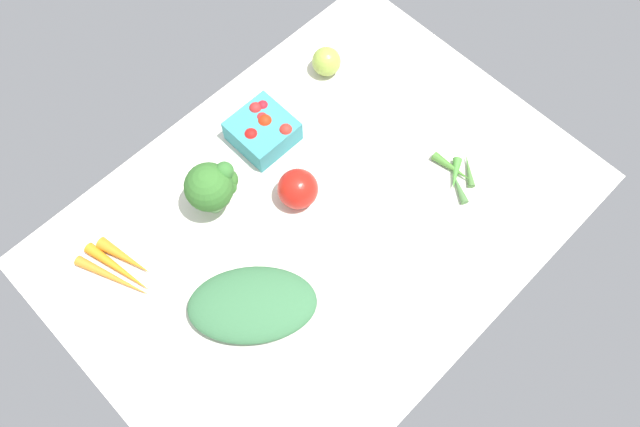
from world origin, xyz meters
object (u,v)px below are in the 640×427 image
berry_basket (263,130)px  okra_pile (457,174)px  bell_pepper_red (299,188)px  broccoli_head (212,187)px  carrot_bunch (119,267)px  heirloom_tomato_green (326,61)px  leafy_greens_clump (252,305)px

berry_basket → okra_pile: bearing=122.4°
bell_pepper_red → okra_pile: 33.18cm
bell_pepper_red → okra_pile: bearing=143.8°
broccoli_head → carrot_bunch: size_ratio=0.78×
carrot_bunch → bell_pepper_red: bearing=159.9°
broccoli_head → okra_pile: size_ratio=1.07×
heirloom_tomato_green → okra_pile: 38.32cm
leafy_greens_clump → carrot_bunch: (13.07, -23.97, -1.52)cm
heirloom_tomato_green → broccoli_head: bearing=11.9°
bell_pepper_red → heirloom_tomato_green: (-26.46, -18.76, -0.78)cm
leafy_greens_clump → bell_pepper_red: bearing=-154.1°
bell_pepper_red → leafy_greens_clump: bell_pepper_red is taller
broccoli_head → berry_basket: broccoli_head is taller
leafy_greens_clump → carrot_bunch: bearing=-61.4°
heirloom_tomato_green → carrot_bunch: bearing=5.3°
berry_basket → carrot_bunch: 40.11cm
bell_pepper_red → leafy_greens_clump: size_ratio=0.34×
bell_pepper_red → broccoli_head: broccoli_head is taller
berry_basket → carrot_bunch: size_ratio=0.71×
okra_pile → berry_basket: 41.57cm
heirloom_tomato_green → berry_basket: size_ratio=0.54×
broccoli_head → heirloom_tomato_green: (-39.50, -8.34, -4.83)cm
leafy_greens_clump → heirloom_tomato_green: 57.26cm
leafy_greens_clump → berry_basket: (-26.91, -26.49, 0.47)cm
okra_pile → leafy_greens_clump: bearing=-9.9°
berry_basket → carrot_bunch: bearing=3.6°
heirloom_tomato_green → okra_pile: bearing=90.3°
bell_pepper_red → carrot_bunch: (35.57, -13.02, -2.86)cm
berry_basket → bell_pepper_red: bearing=74.2°
heirloom_tomato_green → berry_basket: 22.28cm
bell_pepper_red → berry_basket: bell_pepper_red is taller
bell_pepper_red → broccoli_head: (13.04, -10.42, 4.05)cm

